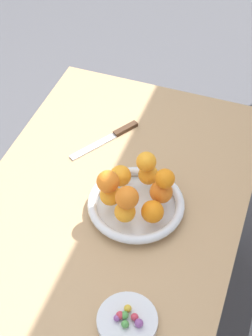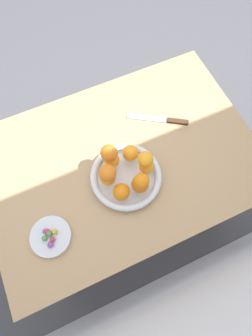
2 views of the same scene
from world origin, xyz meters
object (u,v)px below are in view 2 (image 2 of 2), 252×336
at_px(orange_2, 140,184).
at_px(orange_0, 108,178).
at_px(candy_ball_5, 47,231).
at_px(knife, 163,120).
at_px(orange_7, 107,173).
at_px(candy_ball_4, 52,239).
at_px(orange_1, 121,192).
at_px(orange_3, 147,166).
at_px(orange_8, 145,159).
at_px(candy_ball_2, 49,234).
at_px(candy_dish, 51,236).
at_px(orange_4, 130,153).
at_px(candy_ball_3, 44,238).
at_px(candy_ball_1, 45,231).
at_px(orange_9, 109,153).
at_px(candy_ball_6, 50,245).
at_px(dining_table, 122,168).
at_px(candy_ball_0, 55,232).
at_px(orange_6, 141,181).
at_px(orange_5, 112,160).
at_px(fruit_bowl, 126,176).

bearing_deg(orange_2, orange_0, -36.39).
relative_size(orange_2, candy_ball_5, 3.18).
xyz_separation_m(candy_ball_5, knife, (-0.59, -0.25, -0.03)).
height_order(orange_0, orange_7, orange_7).
bearing_deg(candy_ball_4, orange_1, -170.44).
bearing_deg(orange_0, orange_3, 173.42).
bearing_deg(orange_8, candy_ball_2, 11.45).
relative_size(candy_dish, orange_4, 2.37).
xyz_separation_m(orange_1, candy_ball_3, (0.31, 0.03, -0.04)).
distance_m(candy_dish, candy_ball_1, 0.03).
distance_m(orange_9, candy_ball_6, 0.38).
xyz_separation_m(orange_1, candy_ball_2, (0.29, 0.02, -0.04)).
height_order(orange_3, orange_4, orange_4).
bearing_deg(candy_ball_1, candy_ball_4, 112.27).
bearing_deg(candy_ball_6, orange_8, -163.81).
xyz_separation_m(candy_ball_1, candy_ball_6, (-0.00, 0.05, 0.00)).
height_order(dining_table, orange_2, orange_2).
height_order(orange_9, candy_ball_2, orange_9).
bearing_deg(orange_4, candy_ball_4, 24.64).
relative_size(orange_1, orange_8, 1.09).
xyz_separation_m(orange_0, candy_ball_2, (0.26, 0.09, -0.04)).
bearing_deg(knife, orange_7, 28.05).
relative_size(orange_9, candy_ball_4, 3.29).
distance_m(candy_ball_3, candy_ball_6, 0.03).
relative_size(orange_2, orange_8, 1.14).
bearing_deg(orange_8, candy_ball_0, 12.17).
bearing_deg(candy_ball_3, candy_ball_2, -156.73).
distance_m(candy_dish, knife, 0.64).
height_order(orange_0, candy_ball_3, orange_0).
distance_m(orange_6, orange_8, 0.08).
height_order(candy_ball_0, candy_ball_3, same).
height_order(candy_dish, candy_ball_0, candy_ball_0).
bearing_deg(orange_5, candy_dish, 27.36).
height_order(orange_1, candy_ball_5, orange_1).
xyz_separation_m(dining_table, candy_ball_2, (0.35, 0.17, 0.12)).
bearing_deg(orange_5, orange_1, 82.27).
relative_size(orange_0, candy_ball_1, 3.39).
xyz_separation_m(candy_ball_2, candy_ball_6, (0.01, 0.04, 0.00)).
bearing_deg(dining_table, candy_ball_3, 25.22).
xyz_separation_m(orange_7, candy_ball_4, (0.26, 0.11, -0.10)).
relative_size(dining_table, orange_9, 17.68).
height_order(dining_table, candy_ball_4, candy_ball_4).
bearing_deg(orange_6, orange_5, -68.58).
height_order(fruit_bowl, orange_1, orange_1).
height_order(candy_dish, knife, candy_dish).
xyz_separation_m(orange_6, orange_7, (0.09, -0.07, -0.00)).
bearing_deg(candy_ball_4, candy_ball_1, -67.73).
xyz_separation_m(orange_2, orange_7, (0.10, -0.07, 0.06)).
height_order(orange_0, orange_9, orange_9).
bearing_deg(candy_dish, orange_2, -175.29).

